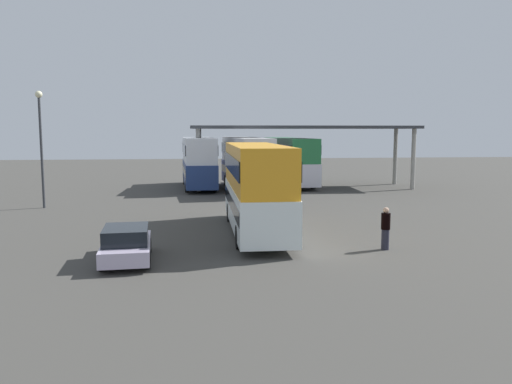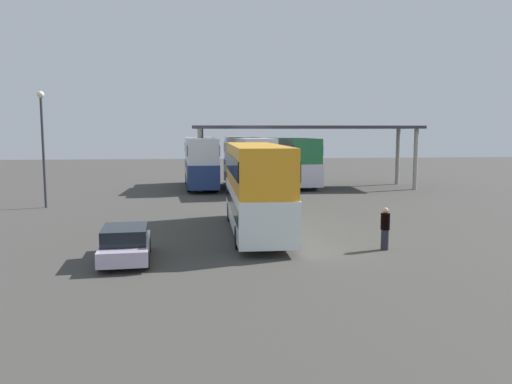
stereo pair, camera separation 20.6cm
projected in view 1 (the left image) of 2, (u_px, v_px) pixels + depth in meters
The scene contains 9 objects.
ground_plane at pixel (286, 251), 21.16m from camera, with size 140.00×140.00×0.00m, color #403E3A.
double_decker_main at pixel (256, 185), 24.65m from camera, with size 2.44×10.56×4.27m.
parked_hatchback at pixel (126, 244), 19.41m from camera, with size 2.07×4.19×1.35m.
double_decker_near_canopy at pixel (199, 161), 44.16m from camera, with size 3.06×10.17×4.31m.
double_decker_mid_row at pixel (246, 161), 42.55m from camera, with size 3.58×11.62×4.36m.
double_decker_far_right at pixel (290, 160), 46.05m from camera, with size 3.43×10.42×4.26m.
depot_canopy at pixel (303, 130), 44.11m from camera, with size 19.27×5.96×5.34m.
lamppost_tall at pixel (41, 134), 32.38m from camera, with size 0.44×0.44×7.40m.
pedestrian_waiting at pixel (386, 228), 21.33m from camera, with size 0.38×0.38×1.78m.
Camera 1 is at (-3.56, -20.45, 4.94)m, focal length 36.06 mm.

